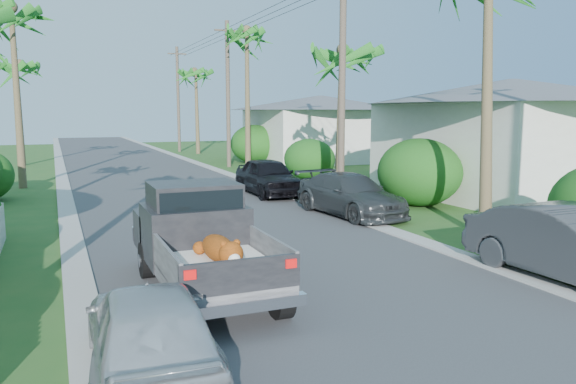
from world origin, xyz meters
name	(u,v)px	position (x,y,z in m)	size (l,w,h in m)	color
ground	(424,361)	(0.00, 0.00, 0.00)	(120.00, 120.00, 0.00)	#285720
road	(147,175)	(0.00, 25.00, 0.01)	(8.00, 100.00, 0.02)	#38383A
curb_left	(62,179)	(-4.30, 25.00, 0.03)	(0.60, 100.00, 0.06)	#A5A39E
curb_right	(222,172)	(4.30, 25.00, 0.03)	(0.60, 100.00, 0.06)	#A5A39E
pickup_truck	(198,237)	(-2.09, 4.51, 1.01)	(1.98, 5.12, 2.06)	black
parked_car_rn	(572,246)	(5.00, 1.92, 0.76)	(1.61, 4.60, 1.52)	#323538
parked_car_rm	(350,195)	(4.48, 10.24, 0.69)	(1.93, 4.74, 1.38)	#303335
parked_car_rf	(268,177)	(3.60, 15.66, 0.77)	(1.81, 4.49, 1.53)	black
parked_car_ln	(150,331)	(-3.60, 0.93, 0.66)	(1.55, 3.85, 1.31)	#BABDC2
palm_l_c	(11,9)	(-6.00, 22.00, 7.91)	(4.40, 4.40, 9.20)	brown
palm_l_d	(16,64)	(-6.50, 34.00, 6.44)	(4.40, 4.40, 7.70)	brown
palm_r_b	(341,51)	(6.60, 15.00, 5.95)	(4.40, 4.40, 7.20)	brown
palm_r_c	(247,32)	(6.20, 26.00, 8.11)	(4.40, 4.40, 9.40)	brown
palm_r_d	(196,72)	(6.50, 40.00, 6.74)	(4.40, 4.40, 8.00)	brown
shrub_r_b	(419,172)	(7.80, 11.00, 1.25)	(3.00, 3.30, 2.50)	#1A4714
shrub_r_c	(309,159)	(7.50, 20.00, 1.05)	(2.60, 2.86, 2.10)	#1A4714
shrub_r_d	(254,144)	(8.00, 30.00, 1.30)	(3.20, 3.52, 2.60)	#1A4714
house_right_near	(509,142)	(13.00, 12.00, 2.22)	(8.00, 9.00, 4.80)	silver
house_right_far	(320,131)	(13.00, 30.00, 2.12)	(9.00, 8.00, 4.60)	silver
utility_pole_b	(342,81)	(5.60, 13.00, 4.60)	(1.60, 0.26, 9.00)	brown
utility_pole_c	(228,93)	(5.60, 28.00, 4.60)	(1.60, 0.26, 9.00)	brown
utility_pole_d	(178,99)	(5.60, 43.00, 4.60)	(1.60, 0.26, 9.00)	brown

